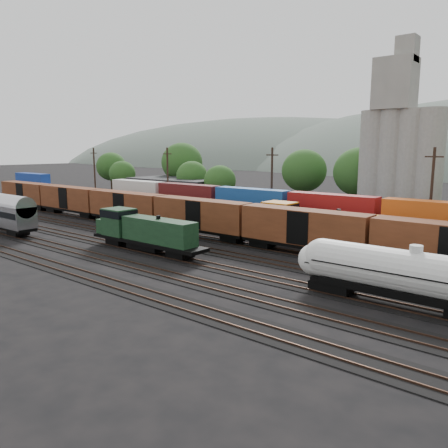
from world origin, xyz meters
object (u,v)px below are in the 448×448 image
Objects in this scene: green_locomotive at (141,230)px; tank_car_a at (390,275)px; orange_locomotive at (313,224)px; grain_silo at (399,152)px.

green_locomotive is 1.08× the size of tank_car_a.
orange_locomotive reaches higher than green_locomotive.
grain_silo is at bearing 69.05° from green_locomotive.
tank_car_a is 0.80× the size of orange_locomotive.
green_locomotive is 0.87× the size of orange_locomotive.
grain_silo is (-12.69, 41.00, 8.84)m from tank_car_a.
tank_car_a is at bearing -46.47° from orange_locomotive.
grain_silo is at bearing 86.57° from orange_locomotive.
green_locomotive is 0.57× the size of grain_silo.
orange_locomotive is at bearing 46.70° from green_locomotive.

